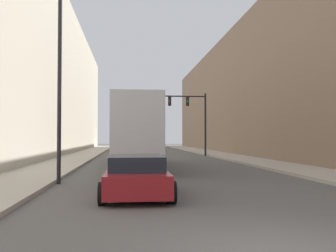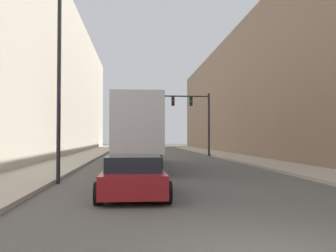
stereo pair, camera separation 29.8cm
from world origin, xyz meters
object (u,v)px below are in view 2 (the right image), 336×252
semi_truck (136,132)px  sedan_car (133,176)px  traffic_signal_gantry (189,111)px  street_lamp (59,61)px

semi_truck → sedan_car: bearing=-90.8°
semi_truck → traffic_signal_gantry: size_ratio=1.80×
semi_truck → traffic_signal_gantry: 15.11m
sedan_car → traffic_signal_gantry: (5.43, 24.74, 3.88)m
sedan_car → street_lamp: (-3.00, 3.21, 4.32)m
street_lamp → sedan_car: bearing=-46.9°
semi_truck → sedan_car: size_ratio=2.83×
semi_truck → street_lamp: 8.64m
semi_truck → street_lamp: bearing=-112.7°
traffic_signal_gantry → street_lamp: 23.13m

